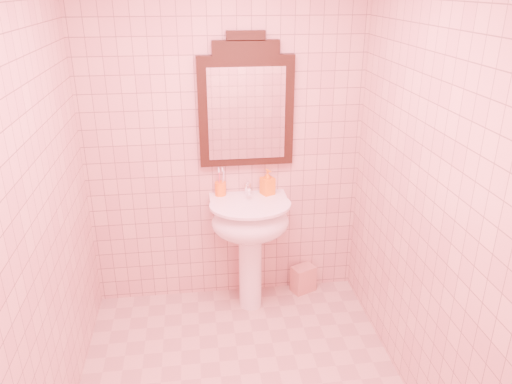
{
  "coord_description": "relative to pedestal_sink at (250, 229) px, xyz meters",
  "views": [
    {
      "loc": [
        -0.22,
        -2.33,
        2.3
      ],
      "look_at": [
        0.15,
        0.55,
        1.08
      ],
      "focal_mm": 35.0,
      "sensor_mm": 36.0,
      "label": 1
    }
  ],
  "objects": [
    {
      "name": "toothbrush_cup",
      "position": [
        -0.2,
        0.17,
        0.25
      ],
      "size": [
        0.08,
        0.08,
        0.19
      ],
      "rotation": [
        0.0,
        0.0,
        0.16
      ],
      "color": "orange",
      "rests_on": "pedestal_sink"
    },
    {
      "name": "mirror",
      "position": [
        0.0,
        0.2,
        0.85
      ],
      "size": [
        0.67,
        0.06,
        0.93
      ],
      "color": "black",
      "rests_on": "back_wall"
    },
    {
      "name": "pedestal_sink",
      "position": [
        0.0,
        0.0,
        0.0
      ],
      "size": [
        0.58,
        0.58,
        0.86
      ],
      "color": "white",
      "rests_on": "floor"
    },
    {
      "name": "faucet",
      "position": [
        0.0,
        0.14,
        0.26
      ],
      "size": [
        0.04,
        0.16,
        0.11
      ],
      "color": "white",
      "rests_on": "pedestal_sink"
    },
    {
      "name": "towel",
      "position": [
        0.44,
        0.14,
        -0.55
      ],
      "size": [
        0.21,
        0.18,
        0.22
      ],
      "primitive_type": "cube",
      "rotation": [
        0.0,
        0.0,
        0.42
      ],
      "color": "tan",
      "rests_on": "floor"
    },
    {
      "name": "soap_dispenser",
      "position": [
        0.15,
        0.15,
        0.3
      ],
      "size": [
        0.12,
        0.12,
        0.19
      ],
      "primitive_type": "imported",
      "rotation": [
        0.0,
        0.0,
        0.42
      ],
      "color": "orange",
      "rests_on": "pedestal_sink"
    },
    {
      "name": "back_wall",
      "position": [
        -0.15,
        0.23,
        0.59
      ],
      "size": [
        2.0,
        0.02,
        2.5
      ],
      "primitive_type": "cube",
      "color": "#DFAA9C",
      "rests_on": "floor"
    }
  ]
}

